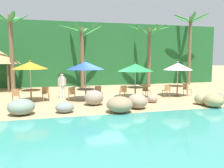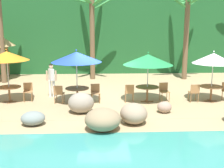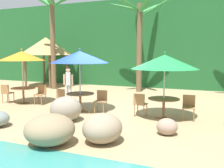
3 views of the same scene
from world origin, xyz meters
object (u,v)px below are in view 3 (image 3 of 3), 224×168
Objects in this scene: chair_green_inland at (140,103)px; palm_tree_second at (140,28)px; dining_table_green at (164,102)px; waiter_in_white at (68,82)px; dining_table_orange at (23,91)px; umbrella_blue at (80,57)px; umbrella_orange at (22,56)px; dining_table_blue at (80,96)px; chair_orange_seaward at (41,93)px; palm_tree_nearest at (53,29)px; palapa_hut at (46,46)px; chair_blue_seaward at (101,100)px; chair_green_seaward at (189,106)px; chair_orange_inland at (7,92)px; umbrella_green at (165,62)px; chair_blue_inland at (62,97)px.

palm_tree_second is at bearing 106.87° from chair_green_inland.
waiter_in_white reaches higher than dining_table_green.
dining_table_orange is 0.65× the size of waiter_in_white.
dining_table_orange is at bearing 172.97° from umbrella_blue.
umbrella_orange reaches higher than dining_table_blue.
waiter_in_white is (1.86, 0.89, -1.21)m from umbrella_orange.
palm_tree_second reaches higher than chair_orange_seaward.
palm_tree_nearest reaches higher than dining_table_green.
chair_orange_seaward is 7.16m from palapa_hut.
palapa_hut reaches higher than umbrella_blue.
waiter_in_white is at bearing -112.41° from palm_tree_second.
dining_table_green is at bearing -4.68° from chair_orange_seaward.
palm_tree_second reaches higher than chair_blue_seaward.
palm_tree_nearest is (-7.31, 5.01, 3.32)m from chair_green_inland.
waiter_in_white is at bearing 166.05° from dining_table_green.
palm_tree_second is at bearing 121.26° from chair_green_seaward.
chair_green_inland is at bearing -35.10° from palapa_hut.
chair_orange_seaward reaches higher than dining_table_blue.
chair_orange_inland is (-0.84, -0.17, -1.68)m from umbrella_orange.
chair_orange_inland is at bearing 179.39° from chair_blue_seaward.
umbrella_green is at bearing -32.42° from palapa_hut.
umbrella_blue is (4.06, -0.22, 1.66)m from chair_orange_inland.
chair_blue_inland and chair_green_seaward have the same top height.
umbrella_green reaches higher than chair_orange_seaward.
umbrella_green is (2.45, -0.04, 1.51)m from chair_blue_seaward.
chair_green_seaward is (4.13, 0.30, -1.66)m from umbrella_blue.
umbrella_blue is 2.95m from chair_green_inland.
chair_green_inland is at bearing -176.95° from umbrella_green.
dining_table_blue is 1.26× the size of chair_green_inland.
umbrella_blue is at bearing -46.26° from palm_tree_nearest.
chair_blue_seaward is 1.60m from chair_green_inland.
waiter_in_white is at bearing 136.60° from umbrella_blue.
chair_orange_seaward is 0.23× the size of palapa_hut.
umbrella_orange is 4.40m from chair_blue_seaward.
umbrella_orange is 6.56m from palapa_hut.
dining_table_blue is at bearing -1.42° from chair_blue_inland.
chair_orange_inland is 1.00× the size of chair_green_seaward.
palm_tree_nearest is at bearing 118.92° from chair_orange_seaward.
palapa_hut is (-1.37, 1.09, -1.04)m from palm_tree_nearest.
palapa_hut is (-5.39, 6.17, 2.28)m from chair_blue_inland.
dining_table_green is at bearing 2.31° from dining_table_blue.
chair_orange_seaward is 0.35× the size of umbrella_blue.
umbrella_orange is 1.00× the size of umbrella_blue.
palm_tree_second is at bearing 114.18° from dining_table_green.
dining_table_green is at bearing 3.05° from chair_green_inland.
dining_table_orange is at bearing -154.45° from waiter_in_white.
chair_green_inland is at bearing -1.19° from chair_orange_inland.
palapa_hut is at bearing 139.65° from chair_blue_seaward.
dining_table_blue is 0.20× the size of palm_tree_second.
palm_tree_second is at bearing 61.26° from chair_orange_seaward.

